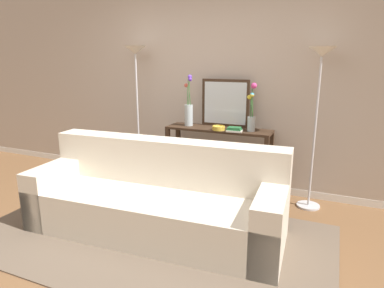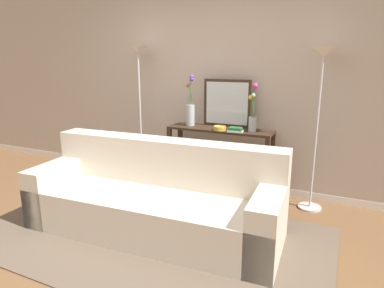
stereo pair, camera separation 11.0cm
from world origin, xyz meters
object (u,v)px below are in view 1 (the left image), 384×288
at_px(vase_tall_flowers, 189,111).
at_px(book_row_under_console, 195,184).
at_px(couch, 157,201).
at_px(floor_lamp_right, 319,84).
at_px(console_table, 218,149).
at_px(fruit_bowl, 219,128).
at_px(floor_lamp_left, 136,77).
at_px(wall_mirror, 225,103).
at_px(vase_short_flowers, 252,113).
at_px(book_stack, 234,130).

distance_m(vase_tall_flowers, book_row_under_console, 0.97).
height_order(couch, floor_lamp_right, floor_lamp_right).
xyz_separation_m(couch, book_row_under_console, (-0.09, 1.19, -0.26)).
bearing_deg(console_table, fruit_bowl, -71.29).
height_order(floor_lamp_left, wall_mirror, floor_lamp_left).
xyz_separation_m(vase_tall_flowers, vase_short_flowers, (0.82, -0.04, 0.03)).
xyz_separation_m(fruit_bowl, book_stack, (0.20, -0.01, -0.00)).
bearing_deg(book_row_under_console, wall_mirror, 23.16).
xyz_separation_m(floor_lamp_left, vase_short_flowers, (1.57, -0.02, -0.39)).
xyz_separation_m(floor_lamp_left, book_row_under_console, (0.85, 0.01, -1.39)).
distance_m(couch, wall_mirror, 1.58).
bearing_deg(fruit_bowl, book_stack, -1.79).
relative_size(couch, floor_lamp_right, 1.40).
distance_m(floor_lamp_right, vase_tall_flowers, 1.58).
relative_size(console_table, vase_short_flowers, 2.30).
distance_m(couch, floor_lamp_left, 1.88).
distance_m(floor_lamp_right, vase_short_flowers, 0.79).
bearing_deg(fruit_bowl, floor_lamp_right, 5.38).
relative_size(vase_tall_flowers, fruit_bowl, 4.21).
relative_size(floor_lamp_left, floor_lamp_right, 1.02).
bearing_deg(floor_lamp_left, floor_lamp_right, 0.00).
relative_size(couch, console_table, 1.92).
relative_size(wall_mirror, book_row_under_console, 1.32).
height_order(wall_mirror, fruit_bowl, wall_mirror).
relative_size(console_table, book_row_under_console, 2.84).
xyz_separation_m(floor_lamp_left, floor_lamp_right, (2.28, 0.00, -0.03)).
bearing_deg(wall_mirror, fruit_bowl, -88.55).
bearing_deg(vase_tall_flowers, vase_short_flowers, -2.84).
bearing_deg(floor_lamp_right, book_row_under_console, 179.79).
distance_m(floor_lamp_left, fruit_bowl, 1.33).
relative_size(console_table, floor_lamp_left, 0.71).
xyz_separation_m(console_table, floor_lamp_right, (1.12, -0.01, 0.83)).
height_order(console_table, wall_mirror, wall_mirror).
height_order(vase_tall_flowers, book_row_under_console, vase_tall_flowers).
relative_size(couch, wall_mirror, 4.12).
relative_size(floor_lamp_left, book_stack, 9.71).
bearing_deg(fruit_bowl, couch, -103.42).
distance_m(floor_lamp_right, book_row_under_console, 1.97).
bearing_deg(book_stack, fruit_bowl, 178.21).
xyz_separation_m(console_table, book_stack, (0.24, -0.11, 0.29)).
bearing_deg(vase_short_flowers, wall_mirror, 155.82).
xyz_separation_m(floor_lamp_left, vase_tall_flowers, (0.75, 0.02, -0.42)).
xyz_separation_m(console_table, wall_mirror, (0.03, 0.15, 0.56)).
distance_m(vase_short_flowers, fruit_bowl, 0.43).
bearing_deg(wall_mirror, couch, -100.68).
relative_size(wall_mirror, fruit_bowl, 4.01).
bearing_deg(book_row_under_console, couch, -85.76).
distance_m(console_table, book_row_under_console, 0.61).
xyz_separation_m(console_table, book_row_under_console, (-0.31, 0.00, -0.52)).
bearing_deg(floor_lamp_left, couch, -51.55).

